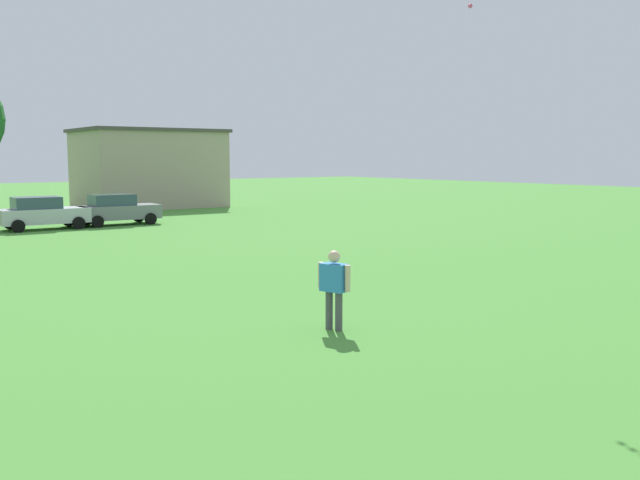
% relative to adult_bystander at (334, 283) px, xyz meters
% --- Properties ---
extents(adult_bystander, '(0.47, 0.78, 1.72)m').
position_rel_adult_bystander_xyz_m(adult_bystander, '(0.00, 0.00, 0.00)').
color(adult_bystander, '#4C4C51').
rests_on(adult_bystander, ground).
extents(parked_car_silver_2, '(4.30, 2.02, 1.68)m').
position_rel_adult_bystander_xyz_m(parked_car_silver_2, '(0.24, 25.48, -0.16)').
color(parked_car_silver_2, silver).
rests_on(parked_car_silver_2, ground).
extents(parked_car_gray_3, '(4.30, 2.02, 1.68)m').
position_rel_adult_bystander_xyz_m(parked_car_gray_3, '(4.21, 25.66, -0.16)').
color(parked_car_gray_3, slate).
rests_on(parked_car_gray_3, ground).
extents(house_left, '(10.04, 7.85, 5.74)m').
position_rel_adult_bystander_xyz_m(house_left, '(11.08, 38.35, 1.86)').
color(house_left, tan).
rests_on(house_left, ground).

